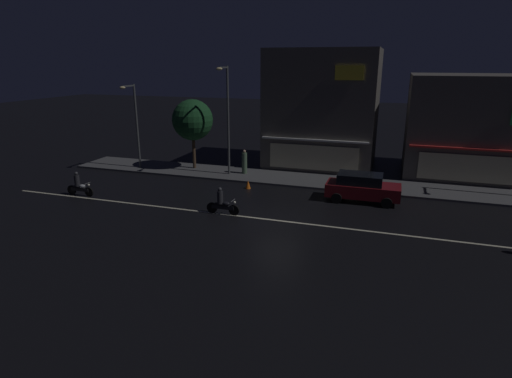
% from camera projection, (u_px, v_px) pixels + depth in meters
% --- Properties ---
extents(ground_plane, '(140.00, 140.00, 0.00)m').
position_uv_depth(ground_plane, '(277.00, 221.00, 22.20)').
color(ground_plane, black).
extents(lane_divider_stripe, '(34.22, 0.16, 0.01)m').
position_uv_depth(lane_divider_stripe, '(277.00, 220.00, 22.20)').
color(lane_divider_stripe, beige).
rests_on(lane_divider_stripe, ground).
extents(sidewalk_far, '(36.03, 3.61, 0.14)m').
position_uv_depth(sidewalk_far, '(308.00, 180.00, 29.44)').
color(sidewalk_far, '#4C4C4F').
rests_on(sidewalk_far, ground).
extents(storefront_left_block, '(8.14, 7.18, 8.95)m').
position_uv_depth(storefront_left_block, '(323.00, 109.00, 33.00)').
color(storefront_left_block, '#56514C').
rests_on(storefront_left_block, ground).
extents(storefront_center_block, '(9.05, 7.78, 7.15)m').
position_uv_depth(storefront_center_block, '(473.00, 126.00, 30.30)').
color(storefront_center_block, '#56514C').
rests_on(storefront_center_block, ground).
extents(streetlamp_west, '(0.44, 1.64, 6.29)m').
position_uv_depth(streetlamp_west, '(135.00, 119.00, 31.45)').
color(streetlamp_west, '#47494C').
rests_on(streetlamp_west, sidewalk_far).
extents(streetlamp_mid, '(0.44, 1.64, 7.60)m').
position_uv_depth(streetlamp_mid, '(227.00, 113.00, 29.37)').
color(streetlamp_mid, '#47494C').
rests_on(streetlamp_mid, sidewalk_far).
extents(pedestrian_on_sidewalk, '(0.38, 0.38, 1.75)m').
position_uv_depth(pedestrian_on_sidewalk, '(244.00, 163.00, 30.77)').
color(pedestrian_on_sidewalk, '#4C664C').
rests_on(pedestrian_on_sidewalk, sidewalk_far).
extents(street_tree, '(3.05, 3.05, 5.22)m').
position_uv_depth(street_tree, '(193.00, 120.00, 31.49)').
color(street_tree, '#473323').
rests_on(street_tree, sidewalk_far).
extents(parked_car_near_kerb, '(4.30, 1.98, 1.67)m').
position_uv_depth(parked_car_near_kerb, '(362.00, 187.00, 25.06)').
color(parked_car_near_kerb, maroon).
rests_on(parked_car_near_kerb, ground).
extents(motorcycle_following, '(1.90, 0.60, 1.52)m').
position_uv_depth(motorcycle_following, '(79.00, 186.00, 26.17)').
color(motorcycle_following, black).
rests_on(motorcycle_following, ground).
extents(motorcycle_opposite_lane, '(1.90, 0.60, 1.52)m').
position_uv_depth(motorcycle_opposite_lane, '(222.00, 203.00, 22.97)').
color(motorcycle_opposite_lane, black).
rests_on(motorcycle_opposite_lane, ground).
extents(traffic_cone, '(0.36, 0.36, 0.55)m').
position_uv_depth(traffic_cone, '(248.00, 184.00, 27.71)').
color(traffic_cone, orange).
rests_on(traffic_cone, ground).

